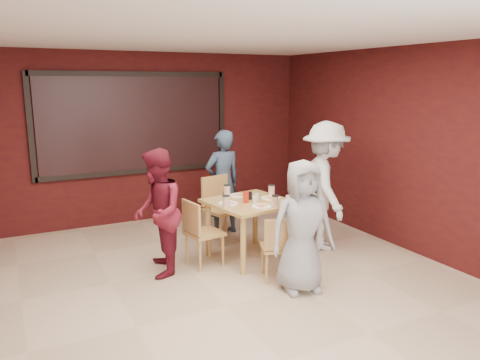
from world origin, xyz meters
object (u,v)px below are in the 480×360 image
chair_right (303,219)px  diner_back (223,182)px  diner_right (325,186)px  chair_front (279,245)px  diner_front (302,227)px  dining_table (250,208)px  diner_left (157,213)px  chair_left (199,229)px  chair_back (220,205)px

chair_right → diner_back: size_ratio=0.49×
diner_right → chair_front: bearing=141.0°
chair_front → chair_right: bearing=41.0°
diner_front → dining_table: bearing=104.2°
dining_table → diner_front: bearing=-87.3°
chair_front → diner_front: 0.46m
diner_front → diner_left: size_ratio=0.96×
diner_left → diner_right: bearing=103.1°
chair_left → diner_left: (-0.54, 0.00, 0.29)m
chair_front → diner_right: bearing=30.1°
chair_left → chair_back: bearing=51.3°
chair_left → chair_right: chair_left is taller
chair_back → chair_front: bearing=-90.1°
dining_table → chair_right: bearing=-4.4°
chair_back → chair_left: size_ratio=1.10×
chair_back → diner_right: 1.57m
diner_right → chair_right: bearing=101.0°
dining_table → chair_left: dining_table is taller
diner_front → chair_right: bearing=66.5°
dining_table → diner_left: (-1.24, 0.04, 0.09)m
chair_back → diner_back: bearing=56.9°
diner_right → diner_left: bearing=107.1°
chair_front → chair_right: size_ratio=0.99×
chair_back → diner_back: size_ratio=0.59×
dining_table → chair_front: bearing=-93.0°
diner_front → diner_right: size_ratio=0.83×
diner_front → diner_left: bearing=149.3°
chair_left → diner_left: 0.61m
dining_table → diner_left: size_ratio=0.73×
chair_left → diner_back: 1.41m
chair_front → chair_right: 1.12m
dining_table → diner_front: (0.05, -1.13, 0.06)m
chair_back → diner_front: 2.01m
diner_left → chair_back: bearing=141.5°
diner_back → chair_left: bearing=47.9°
chair_back → diner_left: (-1.20, -0.82, 0.24)m
dining_table → chair_right: 0.84m
diner_front → diner_back: 2.27m
dining_table → chair_front: size_ratio=1.45×
dining_table → chair_back: size_ratio=1.19×
dining_table → diner_back: 1.15m
chair_back → chair_left: bearing=-128.7°
diner_left → chair_left: bearing=106.8°
dining_table → chair_left: (-0.70, 0.04, -0.20)m
chair_front → diner_right: diner_right is taller
chair_right → diner_front: bearing=-125.1°
chair_left → diner_back: diner_back is taller
chair_back → diner_front: size_ratio=0.64×
diner_right → diner_back: bearing=59.3°
chair_right → diner_right: bearing=-10.0°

